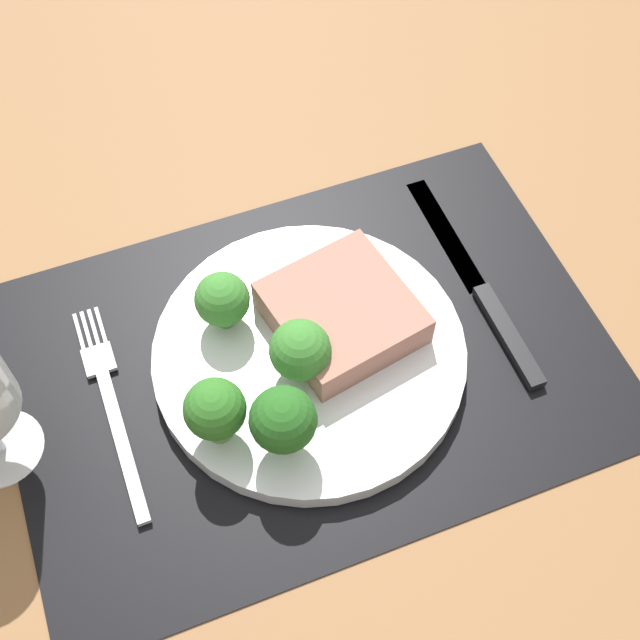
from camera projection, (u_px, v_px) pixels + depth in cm
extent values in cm
cube|color=brown|center=(310.00, 370.00, 68.96)|extent=(140.00, 110.00, 3.00)
cube|color=black|center=(309.00, 360.00, 67.56)|extent=(47.26, 32.81, 0.30)
cylinder|color=silver|center=(309.00, 354.00, 66.76)|extent=(24.67, 24.67, 1.60)
cube|color=#9E6B5B|center=(342.00, 313.00, 66.12)|extent=(12.03, 12.29, 2.99)
cylinder|color=#5B8942|center=(225.00, 317.00, 66.96)|extent=(1.53, 1.53, 1.25)
sphere|color=#387A2D|center=(222.00, 299.00, 64.87)|extent=(4.33, 4.33, 4.33)
cylinder|color=#6B994C|center=(301.00, 367.00, 64.50)|extent=(1.70, 1.70, 1.24)
sphere|color=#387A2D|center=(300.00, 350.00, 62.30)|extent=(4.67, 4.67, 4.67)
cylinder|color=#5B8942|center=(219.00, 427.00, 61.48)|extent=(1.88, 1.88, 1.90)
sphere|color=#2D6B23|center=(215.00, 409.00, 59.06)|extent=(4.50, 4.50, 4.50)
cylinder|color=#5B8942|center=(285.00, 438.00, 60.85)|extent=(1.36, 1.36, 2.13)
sphere|color=#235B1E|center=(283.00, 420.00, 58.22)|extent=(4.82, 4.82, 4.82)
cube|color=silver|center=(123.00, 445.00, 63.22)|extent=(1.00, 13.00, 0.50)
cube|color=silver|center=(99.00, 360.00, 67.11)|extent=(2.40, 2.60, 0.40)
cube|color=silver|center=(79.00, 332.00, 68.49)|extent=(0.30, 3.60, 0.35)
cube|color=silver|center=(87.00, 330.00, 68.60)|extent=(0.30, 3.60, 0.35)
cube|color=silver|center=(94.00, 328.00, 68.72)|extent=(0.30, 3.60, 0.35)
cube|color=silver|center=(101.00, 326.00, 68.83)|extent=(0.30, 3.60, 0.35)
cube|color=black|center=(508.00, 335.00, 68.16)|extent=(1.40, 10.00, 0.80)
cube|color=silver|center=(446.00, 232.00, 74.12)|extent=(1.80, 13.00, 0.30)
cylinder|color=silver|center=(1.00, 448.00, 63.44)|extent=(6.41, 6.41, 0.40)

